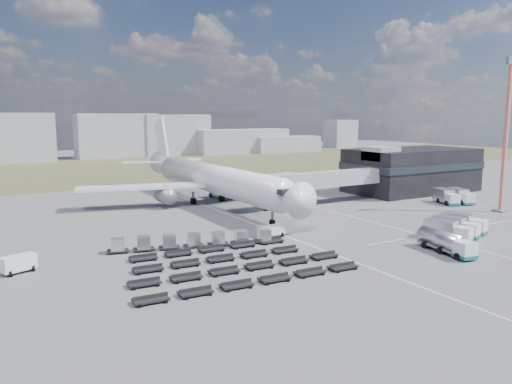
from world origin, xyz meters
TOP-DOWN VIEW (x-y plane):
  - ground at (0.00, 0.00)m, footprint 420.00×420.00m
  - grass_strip at (0.00, 110.00)m, footprint 420.00×90.00m
  - lane_markings at (9.77, 3.00)m, footprint 47.12×110.00m
  - terminal at (47.77, 23.96)m, footprint 30.40×16.40m
  - jet_bridge at (15.90, 20.42)m, footprint 30.30×3.80m
  - airliner at (0.00, 32.38)m, footprint 51.59×64.53m
  - skyline at (1.75, 151.47)m, footprint 299.16×25.58m
  - fuel_tanker at (11.00, -16.11)m, footprint 3.56×9.07m
  - pushback_tug at (-4.00, 2.89)m, footprint 3.65×2.05m
  - utility_van at (-38.02, 2.84)m, footprint 4.11×2.94m
  - catering_truck at (4.48, 37.16)m, footprint 3.01×6.39m
  - service_trucks_near at (19.80, -10.66)m, footprint 10.33×8.98m
  - service_trucks_far at (42.88, 8.01)m, footprint 7.59×8.26m
  - uld_row at (-16.41, 2.93)m, footprint 22.35×7.28m
  - baggage_dollies at (-16.22, -7.41)m, footprint 27.62×17.42m
  - floodlight_mast at (43.17, -2.20)m, footprint 2.61×2.16m

SIDE VIEW (x-z plane):
  - ground at x=0.00m, z-range 0.00..0.00m
  - grass_strip at x=0.00m, z-range 0.00..0.01m
  - lane_markings at x=9.77m, z-range 0.00..0.01m
  - baggage_dollies at x=-16.22m, z-range 0.00..0.82m
  - pushback_tug at x=-4.00m, z-range 0.00..1.60m
  - utility_van at x=-38.02m, z-range 0.00..2.05m
  - uld_row at x=-16.41m, z-range 0.17..1.93m
  - fuel_tanker at x=11.00m, z-range 0.00..2.85m
  - service_trucks_near at x=19.80m, z-range 0.11..2.77m
  - catering_truck at x=4.48m, z-range 0.03..2.88m
  - service_trucks_far at x=42.88m, z-range 0.12..2.84m
  - jet_bridge at x=15.90m, z-range 1.53..8.58m
  - terminal at x=47.77m, z-range -0.25..10.75m
  - airliner at x=0.00m, z-range -3.52..14.10m
  - skyline at x=1.75m, z-range -3.86..19.65m
  - floodlight_mast at x=43.17m, z-range 0.03..28.06m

